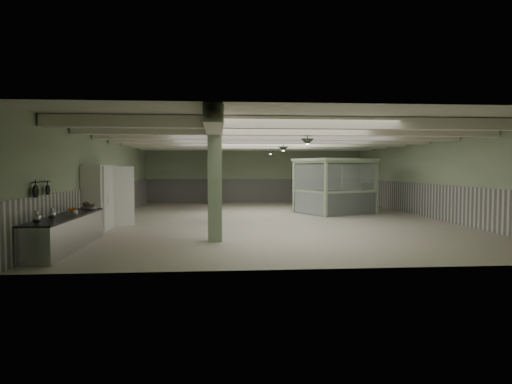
{
  "coord_description": "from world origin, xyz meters",
  "views": [
    {
      "loc": [
        -2.4,
        -19.7,
        2.2
      ],
      "look_at": [
        -0.97,
        -2.54,
        1.3
      ],
      "focal_mm": 32.0,
      "sensor_mm": 36.0,
      "label": 1
    }
  ],
  "objects": [
    {
      "name": "orange_bowl",
      "position": [
        -6.52,
        -6.44,
        0.95
      ],
      "size": [
        0.35,
        0.35,
        0.1
      ],
      "primitive_type": "cylinder",
      "rotation": [
        0.0,
        0.0,
        -0.27
      ],
      "color": "#B2B2B7",
      "rests_on": "prep_counter"
    },
    {
      "name": "pendant_back",
      "position": [
        0.5,
        5.5,
        3.05
      ],
      "size": [
        0.44,
        0.44,
        0.22
      ],
      "primitive_type": "cone",
      "rotation": [
        3.14,
        0.0,
        0.0
      ],
      "color": "#2B3A2B",
      "rests_on": "ceiling"
    },
    {
      "name": "veg_colander",
      "position": [
        -6.46,
        -5.04,
        1.01
      ],
      "size": [
        0.63,
        0.63,
        0.22
      ],
      "primitive_type": null,
      "rotation": [
        0.0,
        0.0,
        0.35
      ],
      "color": "#46464C",
      "rests_on": "prep_counter"
    },
    {
      "name": "wainscot_left",
      "position": [
        -6.97,
        0.0,
        0.75
      ],
      "size": [
        0.05,
        19.9,
        1.5
      ],
      "primitive_type": "cube",
      "color": "silver",
      "rests_on": "floor"
    },
    {
      "name": "floor",
      "position": [
        0.0,
        0.0,
        0.0
      ],
      "size": [
        20.0,
        20.0,
        0.0
      ],
      "primitive_type": "plane",
      "color": "beige",
      "rests_on": "ground"
    },
    {
      "name": "hook_rail",
      "position": [
        -6.93,
        -7.6,
        1.85
      ],
      "size": [
        0.02,
        1.2,
        0.02
      ],
      "primitive_type": "cylinder",
      "rotation": [
        1.57,
        0.0,
        0.0
      ],
      "color": "black",
      "rests_on": "wall_left"
    },
    {
      "name": "beam_g",
      "position": [
        0.0,
        7.5,
        3.42
      ],
      "size": [
        13.9,
        0.35,
        0.32
      ],
      "primitive_type": "cube",
      "color": "white",
      "rests_on": "ceiling"
    },
    {
      "name": "skillet_near",
      "position": [
        -6.88,
        -8.1,
        1.63
      ],
      "size": [
        0.04,
        0.31,
        0.31
      ],
      "primitive_type": "cylinder",
      "rotation": [
        0.0,
        1.57,
        0.0
      ],
      "color": "black",
      "rests_on": "hook_rail"
    },
    {
      "name": "column_a",
      "position": [
        -2.5,
        -6.0,
        1.8
      ],
      "size": [
        0.42,
        0.42,
        3.6
      ],
      "primitive_type": "cube",
      "color": "#9DB693",
      "rests_on": "floor"
    },
    {
      "name": "walkin_cooler",
      "position": [
        -6.62,
        -2.79,
        1.22
      ],
      "size": [
        1.2,
        2.65,
        2.43
      ],
      "color": "white",
      "rests_on": "floor"
    },
    {
      "name": "column_b",
      "position": [
        -2.5,
        -1.0,
        1.8
      ],
      "size": [
        0.42,
        0.42,
        3.6
      ],
      "primitive_type": "cube",
      "color": "#9DB693",
      "rests_on": "floor"
    },
    {
      "name": "filing_cabinet",
      "position": [
        5.02,
        2.56,
        0.74
      ],
      "size": [
        0.66,
        0.8,
        1.49
      ],
      "primitive_type": "cube",
      "rotation": [
        0.0,
        0.0,
        -0.29
      ],
      "color": "#515345",
      "rests_on": "floor"
    },
    {
      "name": "prep_counter",
      "position": [
        -6.54,
        -6.93,
        0.46
      ],
      "size": [
        0.82,
        4.68,
        0.91
      ],
      "color": "#B6B5BA",
      "rests_on": "floor"
    },
    {
      "name": "beam_f",
      "position": [
        0.0,
        5.0,
        3.42
      ],
      "size": [
        13.9,
        0.35,
        0.32
      ],
      "primitive_type": "cube",
      "color": "white",
      "rests_on": "ceiling"
    },
    {
      "name": "ceiling",
      "position": [
        0.0,
        0.0,
        3.6
      ],
      "size": [
        14.0,
        20.0,
        0.02
      ],
      "primitive_type": "cube",
      "color": "silver",
      "rests_on": "wall_back"
    },
    {
      "name": "pendant_front",
      "position": [
        0.5,
        -5.0,
        3.05
      ],
      "size": [
        0.44,
        0.44,
        0.22
      ],
      "primitive_type": "cone",
      "rotation": [
        3.14,
        0.0,
        0.0
      ],
      "color": "#2B3A2B",
      "rests_on": "ceiling"
    },
    {
      "name": "beam_d",
      "position": [
        0.0,
        0.0,
        3.42
      ],
      "size": [
        13.9,
        0.35,
        0.32
      ],
      "primitive_type": "cube",
      "color": "white",
      "rests_on": "ceiling"
    },
    {
      "name": "pitcher_near",
      "position": [
        -6.63,
        -7.75,
        1.04
      ],
      "size": [
        0.27,
        0.28,
        0.29
      ],
      "primitive_type": null,
      "rotation": [
        0.0,
        0.0,
        0.42
      ],
      "color": "#B6B5BA",
      "rests_on": "prep_counter"
    },
    {
      "name": "guard_booth",
      "position": [
        3.28,
        2.15,
        1.79
      ],
      "size": [
        4.15,
        3.9,
        2.66
      ],
      "rotation": [
        0.0,
        0.0,
        0.42
      ],
      "color": "#A2BC96",
      "rests_on": "floor"
    },
    {
      "name": "column_d",
      "position": [
        -2.5,
        8.0,
        1.8
      ],
      "size": [
        0.42,
        0.42,
        3.6
      ],
      "primitive_type": "cube",
      "color": "#9DB693",
      "rests_on": "floor"
    },
    {
      "name": "wall_right",
      "position": [
        7.0,
        0.0,
        1.8
      ],
      "size": [
        0.02,
        20.0,
        3.6
      ],
      "primitive_type": "cube",
      "color": "#ADC29B",
      "rests_on": "floor"
    },
    {
      "name": "wainscot_back",
      "position": [
        0.0,
        9.97,
        0.75
      ],
      "size": [
        13.9,
        0.05,
        1.5
      ],
      "primitive_type": "cube",
      "color": "silver",
      "rests_on": "floor"
    },
    {
      "name": "column_c",
      "position": [
        -2.5,
        4.0,
        1.8
      ],
      "size": [
        0.42,
        0.42,
        3.6
      ],
      "primitive_type": "cube",
      "color": "#9DB693",
      "rests_on": "floor"
    },
    {
      "name": "wall_left",
      "position": [
        -7.0,
        0.0,
        1.8
      ],
      "size": [
        0.02,
        20.0,
        3.6
      ],
      "primitive_type": "cube",
      "color": "#ADC29B",
      "rests_on": "floor"
    },
    {
      "name": "wall_front",
      "position": [
        0.0,
        -10.0,
        1.8
      ],
      "size": [
        14.0,
        0.02,
        3.6
      ],
      "primitive_type": "cube",
      "color": "#ADC29B",
      "rests_on": "floor"
    },
    {
      "name": "pitcher_far",
      "position": [
        -6.65,
        -8.68,
        1.05
      ],
      "size": [
        0.23,
        0.26,
        0.31
      ],
      "primitive_type": null,
      "rotation": [
        0.0,
        0.0,
        0.1
      ],
      "color": "#B6B5BA",
      "rests_on": "prep_counter"
    },
    {
      "name": "beam_c",
      "position": [
        0.0,
        -2.5,
        3.42
      ],
      "size": [
        13.9,
        0.35,
        0.32
      ],
      "primitive_type": "cube",
      "color": "white",
      "rests_on": "ceiling"
    },
    {
      "name": "girder",
      "position": [
        -2.5,
        0.0,
        3.38
      ],
      "size": [
        0.45,
        19.9,
        0.4
      ],
      "primitive_type": "cube",
      "color": "white",
      "rests_on": "ceiling"
    },
    {
      "name": "pendant_mid",
      "position": [
        0.5,
        0.5,
        3.05
      ],
      "size": [
        0.44,
        0.44,
        0.22
      ],
      "primitive_type": "cone",
      "rotation": [
        3.14,
        0.0,
        0.0
      ],
      "color": "#2B3A2B",
      "rests_on": "ceiling"
    },
    {
      "name": "beam_e",
      "position": [
        0.0,
        2.5,
        3.42
      ],
      "size": [
        13.9,
        0.35,
        0.32
      ],
      "primitive_type": "cube",
      "color": "white",
      "rests_on": "ceiling"
    },
    {
      "name": "skillet_far",
      "position": [
        -6.88,
        -7.3,
        1.63
      ],
      "size": [
        0.03,
        0.26,
        0.26
      ],
      "primitive_type": "cylinder",
      "rotation": [
        0.0,
        1.57,
        0.0
      ],
      "color": "black",
      "rests_on": "hook_rail"
    },
    {
      "name": "wainscot_right",
      "position": [
        6.97,
        0.0,
        0.75
      ],
      "size": [
        0.05,
        19.9,
        1.5
      ],
      "primitive_type": "cube",
      "color": "silver",
      "rests_on": "floor"
    },
    {
      "name": "beam_a",
      "position": [
        0.0,
        -7.5,
        3.42
      ],
      "size": [
        13.9,
        0.35,
        0.32
      ],
      "primitive_type": "cube",
      "color": "white",
      "rests_on": "ceiling"
    },
    {
      "name": "beam_b",
      "position": [
        0.0,
        -5.0,
        3.42
      ],
      "size": [
        13.9,
        0.35,
        0.32
      ],
      "primitive_type": "cube",
      "color": "white",
      "rests_on": "ceiling"
    },
    {
      "name": "wall_back",
      "position": [
        0.0,
        10.0,
        1.8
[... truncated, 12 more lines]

